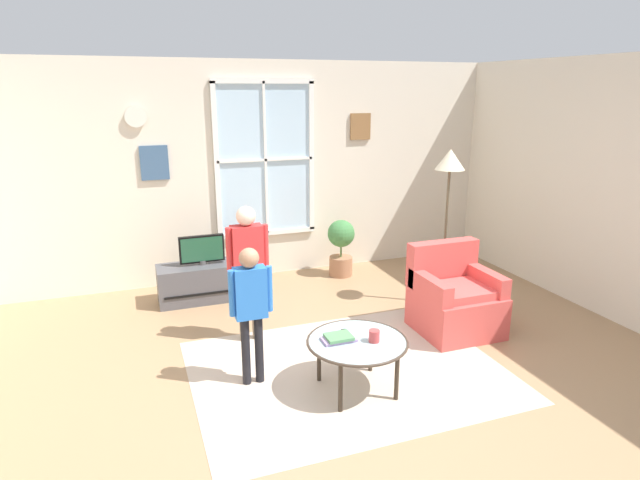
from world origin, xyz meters
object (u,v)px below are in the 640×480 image
Objects in this scene: armchair at (454,300)px; person_blue_shirt at (251,301)px; floor_lamp at (449,176)px; remote_near_books at (345,334)px; television at (202,249)px; person_red_shirt at (248,258)px; cup at (374,336)px; coffee_table at (357,344)px; book_stack at (339,338)px; potted_plant_by_window at (341,245)px; tv_stand at (204,282)px.

armchair is 0.74× the size of person_blue_shirt.
floor_lamp is at bearing 21.57° from person_blue_shirt.
floor_lamp reaches higher than person_blue_shirt.
armchair is 2.20m from person_blue_shirt.
person_blue_shirt reaches higher than armchair.
television is at bearing 110.23° from remote_near_books.
person_red_shirt reaches higher than armchair.
floor_lamp reaches higher than cup.
floor_lamp is at bearing -21.97° from television.
coffee_table is at bearing -69.70° from television.
book_stack is 0.23× the size of person_blue_shirt.
person_red_shirt is 1.80× the size of potted_plant_by_window.
book_stack is at bearing -112.53° from potted_plant_by_window.
television reaches higher than tv_stand.
remote_near_books is 0.10× the size of person_red_shirt.
television is at bearing 112.28° from cup.
television reaches higher than book_stack.
cup is 0.07× the size of person_red_shirt.
tv_stand is at bearing 90.00° from television.
tv_stand is 0.88× the size of person_blue_shirt.
television is 0.68× the size of potted_plant_by_window.
potted_plant_by_window is (1.69, 2.22, -0.32)m from person_blue_shirt.
television is 2.45m from book_stack.
book_stack is 0.77m from person_blue_shirt.
tv_stand is 2.82m from armchair.
book_stack reaches higher than tv_stand.
potted_plant_by_window is (0.93, 2.62, -0.00)m from coffee_table.
tv_stand is 0.40m from television.
book_stack is 1.92× the size of remote_near_books.
person_blue_shirt is at bearing 152.37° from coffee_table.
floor_lamp reaches higher than remote_near_books.
coffee_table is (0.88, -2.38, 0.20)m from tv_stand.
remote_near_books is at bearing -144.24° from floor_lamp.
television is 0.58× the size of armchair.
tv_stand is 2.42m from remote_near_books.
cup is at bearing -26.57° from coffee_table.
potted_plant_by_window is (1.07, 2.57, -0.05)m from book_stack.
person_blue_shirt is (-0.71, 0.27, 0.29)m from remote_near_books.
remote_near_books is 0.82m from person_blue_shirt.
television is at bearing 93.39° from person_blue_shirt.
armchair is 1.48m from cup.
coffee_table is 3.05× the size of book_stack.
cup is 0.25m from remote_near_books.
television is at bearing -90.00° from tv_stand.
remote_near_books reaches higher than coffee_table.
armchair is 1.66m from book_stack.
armchair reaches higher than potted_plant_by_window.
book_stack reaches higher than coffee_table.
armchair reaches higher than book_stack.
remote_near_books is (0.83, -2.26, 0.24)m from tv_stand.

